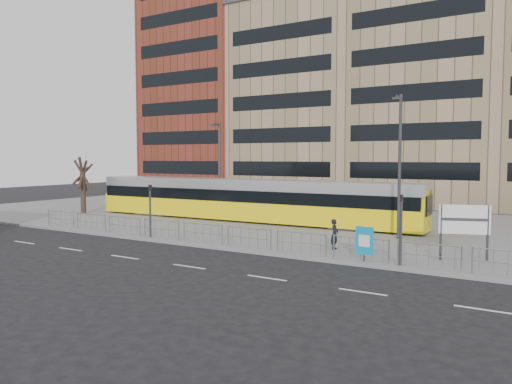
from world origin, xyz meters
The scene contains 15 objects.
ground centered at (0.00, 0.00, 0.00)m, with size 120.00×120.00×0.00m, color black.
plaza centered at (0.00, 12.00, 0.07)m, with size 64.00×24.00×0.15m, color slate.
kerb centered at (0.00, 0.05, 0.07)m, with size 64.00×0.25×0.17m, color gray.
building_row centered at (1.55, 34.27, 12.91)m, with size 70.40×18.40×31.20m.
pedestrian_barrier centered at (2.00, 0.50, 0.98)m, with size 32.07×0.07×1.10m.
road_markings centered at (1.00, -4.00, 0.01)m, with size 62.00×0.12×0.01m, color white.
tram centered at (-3.92, 9.76, 1.69)m, with size 26.17×3.19×3.08m.
station_sign centered at (12.28, 2.99, 1.92)m, with size 2.12×0.82×2.55m.
ad_panel centered at (8.51, 0.40, 1.08)m, with size 0.85×0.14×1.59m.
pedestrian centered at (6.20, 2.53, 0.92)m, with size 0.56×0.37×1.55m, color black.
traffic_light_west centered at (-4.56, 0.50, 2.12)m, with size 0.20×0.23×3.10m.
traffic_light_east centered at (10.10, 0.50, 2.12)m, with size 0.20×0.23×3.10m.
lamp_post_west centered at (-7.18, 11.09, 4.26)m, with size 0.45×1.04×7.48m.
lamp_post_east centered at (8.05, 7.49, 4.65)m, with size 0.45×1.04×8.25m.
bare_tree centered at (-17.97, 6.69, 4.97)m, with size 4.49×4.49×6.87m.
Camera 1 is at (15.94, -21.07, 4.85)m, focal length 35.00 mm.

